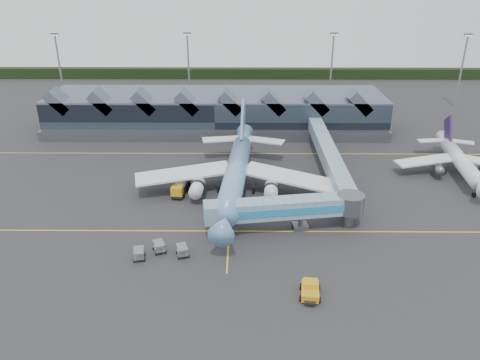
{
  "coord_description": "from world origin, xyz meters",
  "views": [
    {
      "loc": [
        2.4,
        -76.5,
        41.14
      ],
      "look_at": [
        1.77,
        1.96,
        5.0
      ],
      "focal_mm": 35.0,
      "sensor_mm": 36.0,
      "label": 1
    }
  ],
  "objects_px": {
    "fuel_truck": "(181,184)",
    "pushback_tug": "(310,290)",
    "main_airliner": "(236,172)",
    "regional_jet": "(460,160)",
    "jet_bridge": "(294,208)"
  },
  "relations": [
    {
      "from": "main_airliner",
      "to": "pushback_tug",
      "type": "distance_m",
      "value": 33.93
    },
    {
      "from": "regional_jet",
      "to": "jet_bridge",
      "type": "bearing_deg",
      "value": -141.35
    },
    {
      "from": "pushback_tug",
      "to": "regional_jet",
      "type": "bearing_deg",
      "value": 55.0
    },
    {
      "from": "fuel_truck",
      "to": "jet_bridge",
      "type": "bearing_deg",
      "value": -29.26
    },
    {
      "from": "pushback_tug",
      "to": "jet_bridge",
      "type": "bearing_deg",
      "value": 98.85
    },
    {
      "from": "fuel_truck",
      "to": "pushback_tug",
      "type": "relative_size",
      "value": 1.9
    },
    {
      "from": "fuel_truck",
      "to": "pushback_tug",
      "type": "bearing_deg",
      "value": -50.58
    },
    {
      "from": "main_airliner",
      "to": "jet_bridge",
      "type": "xyz_separation_m",
      "value": [
        10.0,
        -14.43,
        -0.29
      ]
    },
    {
      "from": "fuel_truck",
      "to": "pushback_tug",
      "type": "distance_m",
      "value": 38.78
    },
    {
      "from": "pushback_tug",
      "to": "main_airliner",
      "type": "bearing_deg",
      "value": 115.21
    },
    {
      "from": "pushback_tug",
      "to": "fuel_truck",
      "type": "bearing_deg",
      "value": 130.67
    },
    {
      "from": "main_airliner",
      "to": "fuel_truck",
      "type": "height_order",
      "value": "main_airliner"
    },
    {
      "from": "regional_jet",
      "to": "pushback_tug",
      "type": "height_order",
      "value": "regional_jet"
    },
    {
      "from": "main_airliner",
      "to": "fuel_truck",
      "type": "xyz_separation_m",
      "value": [
        -10.95,
        0.2,
        -2.78
      ]
    },
    {
      "from": "fuel_truck",
      "to": "regional_jet",
      "type": "bearing_deg",
      "value": 14.48
    }
  ]
}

